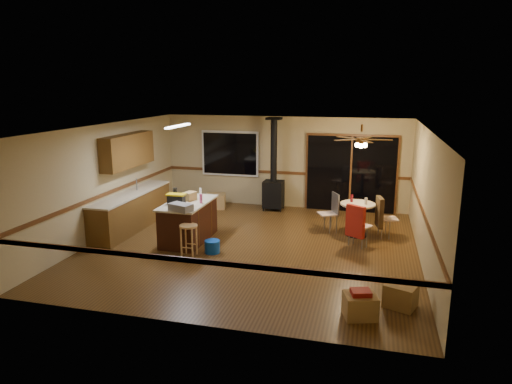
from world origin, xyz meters
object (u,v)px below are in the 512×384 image
(chair_near, at_px, (356,221))
(box_corner_b, at_px, (401,296))
(dining_table, at_px, (357,214))
(toolbox_black, at_px, (176,200))
(blue_bucket, at_px, (212,247))
(box_corner_a, at_px, (360,306))
(chair_right, at_px, (381,212))
(toolbox_grey, at_px, (181,207))
(chair_left, at_px, (332,208))
(wood_stove, at_px, (273,185))
(box_under_window, at_px, (216,201))
(kitchen_island, at_px, (189,221))
(bar_stool, at_px, (189,241))

(chair_near, relative_size, box_corner_b, 1.50)
(box_corner_b, bearing_deg, dining_table, 103.38)
(toolbox_black, xyz_separation_m, blue_bucket, (0.95, -0.38, -0.87))
(toolbox_black, distance_m, box_corner_a, 4.80)
(blue_bucket, height_order, chair_right, chair_right)
(chair_right, height_order, box_corner_b, chair_right)
(toolbox_grey, distance_m, chair_left, 3.67)
(wood_stove, relative_size, blue_bucket, 7.81)
(wood_stove, distance_m, box_corner_a, 6.29)
(box_under_window, bearing_deg, wood_stove, 9.27)
(chair_left, distance_m, box_under_window, 3.68)
(blue_bucket, distance_m, chair_near, 3.13)
(blue_bucket, distance_m, box_corner_b, 4.03)
(chair_left, bearing_deg, kitchen_island, -154.69)
(box_corner_b, bearing_deg, box_corner_a, -140.75)
(chair_near, bearing_deg, blue_bucket, -159.73)
(kitchen_island, relative_size, chair_left, 3.08)
(box_corner_a, xyz_separation_m, box_corner_b, (0.61, 0.50, 0.01))
(chair_right, bearing_deg, kitchen_island, -162.60)
(toolbox_grey, height_order, blue_bucket, toolbox_grey)
(toolbox_grey, distance_m, chair_right, 4.56)
(toolbox_black, distance_m, dining_table, 4.18)
(blue_bucket, xyz_separation_m, box_corner_a, (3.11, -2.04, 0.05))
(toolbox_grey, height_order, toolbox_black, toolbox_black)
(wood_stove, relative_size, chair_left, 4.62)
(chair_right, distance_m, box_under_window, 4.78)
(toolbox_grey, relative_size, toolbox_black, 1.35)
(chair_right, relative_size, box_under_window, 1.31)
(chair_right, relative_size, box_corner_a, 1.46)
(kitchen_island, distance_m, box_corner_a, 4.72)
(dining_table, bearing_deg, box_corner_a, -86.96)
(chair_right, bearing_deg, box_corner_b, -85.03)
(blue_bucket, relative_size, box_under_window, 0.60)
(chair_left, bearing_deg, chair_right, -6.98)
(toolbox_grey, xyz_separation_m, chair_near, (3.54, 1.17, -0.38))
(kitchen_island, relative_size, toolbox_black, 4.63)
(wood_stove, xyz_separation_m, chair_left, (1.78, -1.59, -0.14))
(toolbox_grey, xyz_separation_m, toolbox_black, (-0.32, 0.48, 0.02))
(chair_right, distance_m, box_corner_a, 4.01)
(toolbox_black, relative_size, box_corner_b, 0.78)
(chair_right, xyz_separation_m, box_corner_a, (-0.31, -3.97, -0.42))
(kitchen_island, relative_size, chair_near, 2.40)
(wood_stove, xyz_separation_m, chair_near, (2.39, -2.60, -0.13))
(chair_near, bearing_deg, wood_stove, 132.59)
(box_under_window, bearing_deg, chair_left, -21.26)
(toolbox_black, bearing_deg, bar_stool, -50.84)
(blue_bucket, xyz_separation_m, chair_near, (2.91, 1.07, 0.46))
(wood_stove, xyz_separation_m, box_under_window, (-1.63, -0.27, -0.52))
(box_under_window, bearing_deg, chair_near, -30.11)
(chair_left, xyz_separation_m, chair_near, (0.61, -1.00, 0.01))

